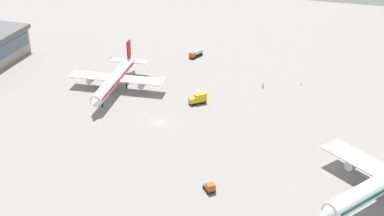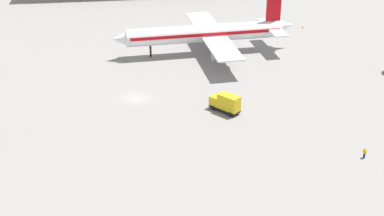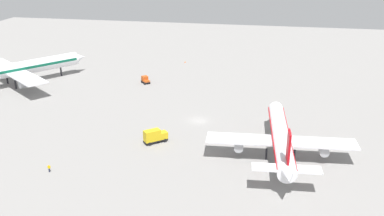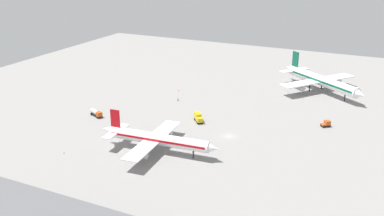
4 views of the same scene
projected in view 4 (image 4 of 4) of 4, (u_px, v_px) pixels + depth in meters
ground at (229, 136)px, 150.18m from camera, size 288.00×288.00×0.00m
airplane_at_gate at (157, 139)px, 137.35m from camera, size 40.31×32.39×12.26m
airplane_taxiing at (321, 80)px, 194.35m from camera, size 41.07×34.76×14.73m
fuel_truck at (96, 113)px, 167.51m from camera, size 6.54×4.25×2.50m
baggage_tug at (326, 124)px, 157.86m from camera, size 3.75×3.63×2.30m
catering_truck at (198, 117)px, 162.20m from camera, size 5.08×5.49×3.30m
ground_crew_worker at (178, 99)px, 184.43m from camera, size 0.53×0.53×1.67m
safety_cone_near_gate at (64, 153)px, 137.59m from camera, size 0.44×0.44×0.60m
safety_cone_far_side at (179, 90)px, 197.26m from camera, size 0.44×0.44×0.60m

